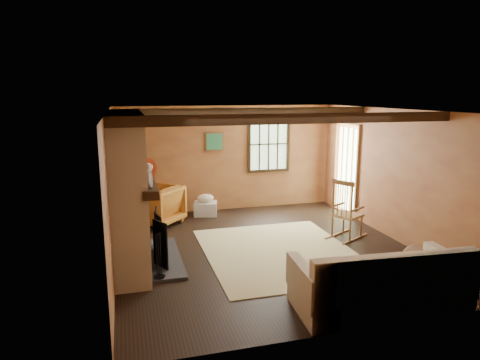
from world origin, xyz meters
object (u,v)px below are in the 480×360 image
object	(u,v)px
sofa	(381,287)
laundry_basket	(206,209)
fireplace	(130,196)
armchair	(157,205)
rocking_chair	(346,213)

from	to	relation	value
sofa	laundry_basket	world-z (taller)	sofa
sofa	laundry_basket	xyz separation A→B (m)	(-1.32, 4.75, -0.16)
sofa	fireplace	bearing A→B (deg)	145.21
sofa	armchair	distance (m)	4.99
rocking_chair	armchair	size ratio (longest dim) A/B	1.27
sofa	armchair	xyz separation A→B (m)	(-2.40, 4.37, 0.10)
rocking_chair	laundry_basket	xyz separation A→B (m)	(-2.25, 2.19, -0.33)
fireplace	sofa	world-z (taller)	fireplace
armchair	rocking_chair	bearing A→B (deg)	104.80
laundry_basket	armchair	bearing A→B (deg)	-160.68
fireplace	sofa	size ratio (longest dim) A/B	1.09
laundry_basket	rocking_chair	bearing A→B (deg)	-44.26
fireplace	armchair	world-z (taller)	fireplace
fireplace	sofa	distance (m)	3.88
laundry_basket	armchair	xyz separation A→B (m)	(-1.08, -0.38, 0.26)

